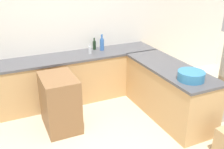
% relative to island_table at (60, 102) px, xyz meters
% --- Properties ---
extents(wall_back, '(8.00, 0.06, 2.70)m').
position_rel_island_table_xyz_m(wall_back, '(0.48, 1.17, 0.91)').
color(wall_back, white).
rests_on(wall_back, ground_plane).
extents(counter_back, '(3.30, 0.66, 0.89)m').
position_rel_island_table_xyz_m(counter_back, '(0.48, 0.83, 0.01)').
color(counter_back, tan).
rests_on(counter_back, ground_plane).
extents(counter_peninsula, '(0.69, 1.84, 0.89)m').
position_rel_island_table_xyz_m(counter_peninsula, '(1.78, -0.39, 0.01)').
color(counter_peninsula, tan).
rests_on(counter_peninsula, ground_plane).
extents(island_table, '(0.51, 0.73, 0.88)m').
position_rel_island_table_xyz_m(island_table, '(0.00, 0.00, 0.00)').
color(island_table, brown).
rests_on(island_table, ground_plane).
extents(mixing_bowl, '(0.39, 0.39, 0.14)m').
position_rel_island_table_xyz_m(mixing_bowl, '(1.72, -0.96, 0.52)').
color(mixing_bowl, teal).
rests_on(mixing_bowl, counter_peninsula).
extents(wine_bottle_dark, '(0.06, 0.06, 0.23)m').
position_rel_island_table_xyz_m(wine_bottle_dark, '(0.99, 1.01, 0.55)').
color(wine_bottle_dark, black).
rests_on(wine_bottle_dark, counter_back).
extents(water_bottle_blue, '(0.08, 0.08, 0.31)m').
position_rel_island_table_xyz_m(water_bottle_blue, '(1.11, 0.90, 0.58)').
color(water_bottle_blue, '#386BB7').
rests_on(water_bottle_blue, counter_back).
extents(vinegar_bottle_clear, '(0.06, 0.06, 0.19)m').
position_rel_island_table_xyz_m(vinegar_bottle_clear, '(0.82, 0.80, 0.53)').
color(vinegar_bottle_clear, silver).
rests_on(vinegar_bottle_clear, counter_back).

